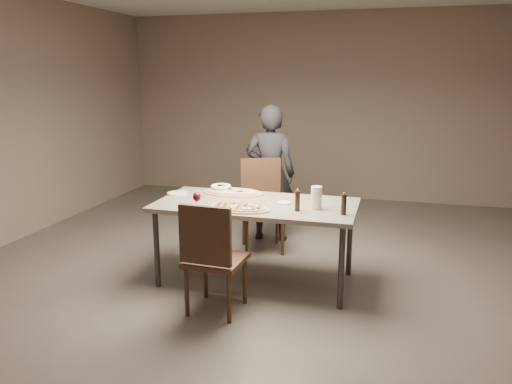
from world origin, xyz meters
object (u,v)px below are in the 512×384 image
(bread_basket, at_px, (221,188))
(zucchini_pizza, at_px, (239,208))
(chair_far, at_px, (262,199))
(carafe, at_px, (316,198))
(ham_pizza, at_px, (233,192))
(dining_table, at_px, (256,209))
(diner, at_px, (270,173))
(chair_near, at_px, (211,253))
(pepper_mill_left, at_px, (297,201))

(bread_basket, bearing_deg, zucchini_pizza, -57.78)
(bread_basket, distance_m, chair_far, 0.69)
(zucchini_pizza, bearing_deg, carafe, 12.25)
(zucchini_pizza, relative_size, ham_pizza, 0.92)
(ham_pizza, bearing_deg, dining_table, -59.85)
(zucchini_pizza, distance_m, diner, 1.49)
(dining_table, height_order, diner, diner)
(dining_table, bearing_deg, chair_near, -101.52)
(dining_table, distance_m, chair_near, 0.78)
(dining_table, distance_m, pepper_mill_left, 0.47)
(dining_table, xyz_separation_m, ham_pizza, (-0.31, 0.28, 0.07))
(pepper_mill_left, xyz_separation_m, chair_far, (-0.60, 1.09, -0.29))
(dining_table, height_order, ham_pizza, ham_pizza)
(dining_table, xyz_separation_m, chair_near, (-0.15, -0.75, -0.17))
(dining_table, distance_m, carafe, 0.58)
(dining_table, distance_m, diner, 1.24)
(chair_near, relative_size, chair_far, 0.94)
(dining_table, relative_size, chair_far, 1.83)
(bread_basket, distance_m, carafe, 1.08)
(dining_table, xyz_separation_m, pepper_mill_left, (0.41, -0.17, 0.15))
(ham_pizza, bearing_deg, pepper_mill_left, -49.65)
(zucchini_pizza, distance_m, ham_pizza, 0.59)
(bread_basket, height_order, chair_near, chair_near)
(bread_basket, distance_m, pepper_mill_left, 0.99)
(chair_near, bearing_deg, bread_basket, 108.39)
(pepper_mill_left, bearing_deg, carafe, 38.52)
(bread_basket, distance_m, diner, 0.94)
(carafe, bearing_deg, chair_far, 127.37)
(zucchini_pizza, distance_m, carafe, 0.67)
(ham_pizza, distance_m, chair_near, 1.07)
(chair_far, bearing_deg, ham_pizza, 58.15)
(zucchini_pizza, bearing_deg, chair_near, -104.39)
(ham_pizza, xyz_separation_m, chair_far, (0.12, 0.64, -0.21))
(pepper_mill_left, bearing_deg, zucchini_pizza, -169.29)
(chair_near, bearing_deg, diner, 93.48)
(bread_basket, height_order, pepper_mill_left, pepper_mill_left)
(bread_basket, bearing_deg, pepper_mill_left, -29.82)
(zucchini_pizza, height_order, diner, diner)
(bread_basket, relative_size, diner, 0.13)
(carafe, distance_m, chair_near, 1.04)
(ham_pizza, height_order, chair_near, chair_near)
(pepper_mill_left, relative_size, chair_far, 0.20)
(zucchini_pizza, distance_m, chair_near, 0.55)
(ham_pizza, xyz_separation_m, diner, (0.13, 0.94, 0.02))
(diner, bearing_deg, pepper_mill_left, 108.33)
(ham_pizza, height_order, chair_far, chair_far)
(chair_far, bearing_deg, bread_basket, 45.06)
(bread_basket, xyz_separation_m, chair_far, (0.26, 0.60, -0.24))
(ham_pizza, distance_m, pepper_mill_left, 0.85)
(pepper_mill_left, xyz_separation_m, carafe, (0.14, 0.11, 0.01))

